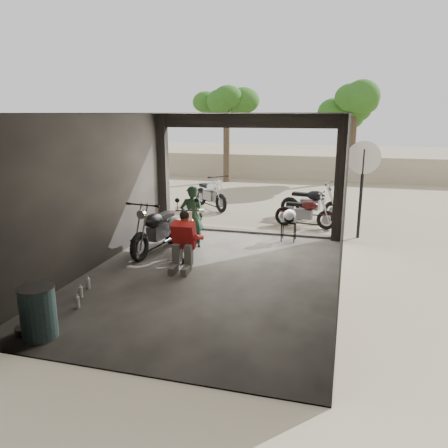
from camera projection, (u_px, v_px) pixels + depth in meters
The scene contains 16 objects.
ground at pixel (210, 277), 8.77m from camera, with size 80.00×80.00×0.00m, color #7A6D56.
garage at pixel (217, 210), 8.97m from camera, with size 7.00×7.13×3.20m.
boundary_wall at pixel (292, 168), 21.72m from camera, with size 18.00×0.30×1.20m, color gray.
tree_left at pixel (226, 96), 20.26m from camera, with size 2.20×2.20×5.60m.
tree_right at pixel (355, 106), 20.28m from camera, with size 2.20×2.20×5.00m.
main_bike at pixel (188, 229), 10.23m from camera, with size 0.72×1.74×1.16m, color white, non-canonical shape.
left_bike at pixel (157, 226), 10.23m from camera, with size 0.78×1.88×1.27m, color black, non-canonical shape.
outside_bike_a at pixel (211, 192), 14.99m from camera, with size 0.73×1.77×1.20m, color black, non-canonical shape.
outside_bike_b at pixel (305, 210), 12.51m from camera, with size 0.64×1.55×1.05m, color #41100F, non-canonical shape.
outside_bike_c at pixel (312, 200), 13.54m from camera, with size 0.72×1.75×1.19m, color black, non-canonical shape.
rider at pixel (192, 217), 10.53m from camera, with size 0.56×0.37×1.54m, color black.
mechanic at pixel (182, 243), 8.99m from camera, with size 0.62×0.83×1.21m, color red, non-canonical shape.
stool at pixel (289, 224), 11.16m from camera, with size 0.39×0.39×0.54m.
helmet at pixel (290, 215), 11.08m from camera, with size 0.32×0.34×0.30m, color silver.
oil_drum at pixel (38, 313), 6.29m from camera, with size 0.51×0.51×0.79m, color #467077.
sign_post at pixel (363, 173), 11.15m from camera, with size 0.85×0.08×2.54m.
Camera 1 is at (2.45, -7.88, 3.18)m, focal length 35.00 mm.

